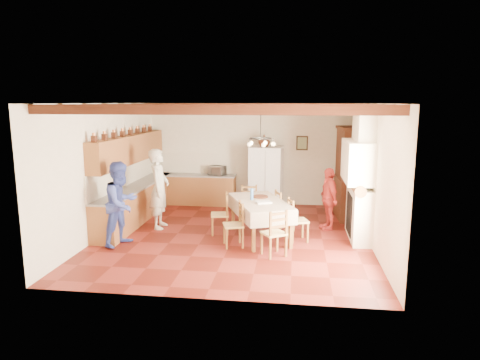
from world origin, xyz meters
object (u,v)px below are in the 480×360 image
chair_right_near (298,220)px  person_woman_red (328,199)px  chair_right_far (285,210)px  chair_end_near (274,232)px  chair_end_far (249,205)px  hutch (348,173)px  refrigerator (266,178)px  microwave (217,171)px  person_man (159,189)px  chair_left_far (220,214)px  dining_table (260,204)px  person_woman_blue (122,204)px  chair_left_near (233,224)px

chair_right_near → person_woman_red: bearing=-53.2°
chair_right_far → chair_end_near: bearing=153.1°
chair_end_far → hutch: bearing=12.5°
chair_right_near → chair_right_far: same height
refrigerator → chair_end_near: size_ratio=1.87×
microwave → chair_right_far: bearing=-28.5°
hutch → person_man: size_ratio=1.24×
chair_left_far → person_man: 1.64m
chair_right_far → microwave: 3.15m
dining_table → chair_end_far: (-0.36, 1.11, -0.29)m
chair_right_near → chair_right_far: size_ratio=1.00×
hutch → person_woman_red: bearing=-120.3°
chair_end_near → person_woman_blue: person_woman_blue is taller
chair_left_near → chair_end_far: 1.78m
dining_table → microwave: 3.38m
chair_right_near → microwave: 3.97m
hutch → chair_right_far: (-1.61, -1.32, -0.72)m
chair_right_far → person_woman_blue: person_woman_blue is taller
dining_table → chair_end_far: size_ratio=2.29×
hutch → person_woman_blue: size_ratio=1.33×
chair_left_near → person_man: bearing=-137.2°
chair_end_far → person_man: 2.27m
chair_end_near → chair_left_far: bearing=-77.5°
person_man → person_woman_red: person_man is taller
refrigerator → dining_table: bearing=-83.5°
chair_end_far → person_woman_red: 1.97m
dining_table → person_woman_blue: 3.01m
chair_right_near → chair_end_far: size_ratio=1.00×
chair_right_near → person_woman_red: person_woman_red is taller
chair_left_far → person_woman_blue: (-1.93, -1.02, 0.42)m
microwave → person_woman_blue: bearing=-89.5°
chair_right_far → microwave: bearing=20.0°
chair_right_near → chair_end_far: 1.73m
refrigerator → chair_left_near: size_ratio=1.87×
person_man → chair_end_far: bearing=-77.3°
chair_left_far → chair_end_near: same height
chair_right_far → dining_table: bearing=120.4°
dining_table → chair_right_far: bearing=52.0°
person_man → chair_end_near: bearing=-123.2°
chair_left_near → person_woman_red: size_ratio=0.64×
person_man → refrigerator: bearing=-52.0°
chair_left_near → person_woman_blue: person_woman_blue is taller
person_woman_red → chair_right_far: bearing=-96.8°
dining_table → person_woman_red: 1.79m
chair_left_far → microwave: (-0.57, 2.84, 0.55)m
chair_end_near → chair_right_far: bearing=-128.6°
chair_right_far → person_woman_blue: 3.78m
chair_right_near → microwave: bearing=20.3°
hutch → chair_left_far: size_ratio=2.51×
chair_right_near → chair_right_far: bearing=4.2°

